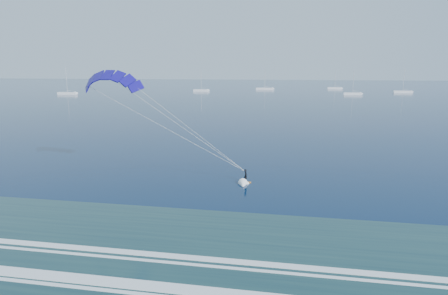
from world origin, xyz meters
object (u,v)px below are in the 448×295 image
Objects in this scene: kitesurfer_rig at (176,123)px; sailboat_4 at (335,88)px; sailboat_0 at (68,93)px; sailboat_1 at (201,90)px; sailboat_2 at (265,89)px; sailboat_3 at (353,94)px; sailboat_5 at (403,92)px.

sailboat_4 is at bearing 80.88° from kitesurfer_rig.
sailboat_1 is (59.62, 38.36, -0.01)m from sailboat_0.
sailboat_4 is (42.94, 14.50, -0.01)m from sailboat_2.
sailboat_3 is (80.73, -15.42, 0.00)m from sailboat_1.
sailboat_5 is (32.44, -33.71, 0.01)m from sailboat_4.
sailboat_2 is 77.79m from sailboat_5.
sailboat_5 reaches higher than sailboat_1.
sailboat_2 reaches higher than sailboat_4.
sailboat_5 reaches higher than sailboat_3.
sailboat_0 is at bearing -145.47° from sailboat_2.
kitesurfer_rig is 223.39m from sailboat_4.
kitesurfer_rig is at bearing -103.45° from sailboat_3.
kitesurfer_rig is at bearing -77.06° from sailboat_1.
kitesurfer_rig is 1.64× the size of sailboat_3.
sailboat_1 is 42.64m from sailboat_2.
sailboat_5 is at bearing -14.29° from sailboat_2.
sailboat_1 is at bearing 32.76° from sailboat_0.
sailboat_0 reaches higher than sailboat_1.
sailboat_0 is at bearing 125.48° from kitesurfer_rig.
sailboat_2 is 1.16× the size of sailboat_4.
sailboat_5 is (67.85, 186.77, -6.28)m from kitesurfer_rig.
sailboat_2 reaches higher than sailboat_3.
sailboat_2 is (-7.53, 205.98, -6.27)m from kitesurfer_rig.
sailboat_1 is at bearing -152.22° from sailboat_4.
sailboat_4 is at bearing 133.91° from sailboat_5.
sailboat_3 is at bearing -85.96° from sailboat_4.
sailboat_2 is 45.32m from sailboat_4.
kitesurfer_rig reaches higher than sailboat_1.
sailboat_5 is at bearing 3.53° from sailboat_1.
sailboat_1 is at bearing 169.18° from sailboat_3.
kitesurfer_rig is at bearing -87.91° from sailboat_2.
sailboat_4 is 0.94× the size of sailboat_5.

